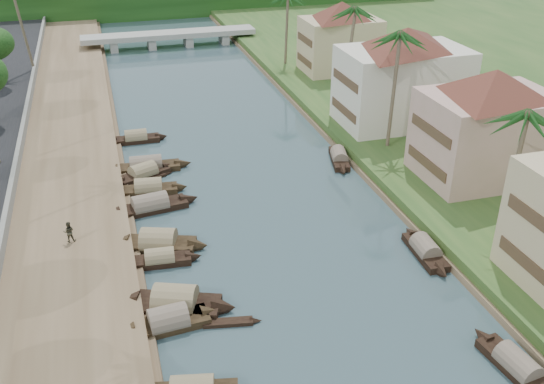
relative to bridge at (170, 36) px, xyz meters
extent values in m
plane|color=#34494F|center=(0.00, -72.00, -1.72)|extent=(220.00, 220.00, 0.00)
cube|color=brown|center=(-16.00, -52.00, -1.32)|extent=(10.00, 180.00, 0.80)
cube|color=#274A1D|center=(19.00, -52.00, -1.12)|extent=(16.00, 180.00, 1.20)
cube|color=gray|center=(-20.20, -52.00, -0.37)|extent=(0.40, 180.00, 1.10)
cube|color=#97968D|center=(0.00, 0.00, 0.28)|extent=(28.00, 4.00, 0.80)
cube|color=#97968D|center=(-9.00, 0.00, -0.82)|extent=(1.20, 3.50, 1.80)
cube|color=#97968D|center=(-3.00, 0.00, -0.82)|extent=(1.20, 3.50, 1.80)
cube|color=#97968D|center=(3.00, 0.00, -0.82)|extent=(1.20, 3.50, 1.80)
cube|color=#97968D|center=(9.00, 0.00, -0.82)|extent=(1.20, 3.50, 1.80)
cube|color=#4E3724|center=(12.95, -74.00, 1.48)|extent=(0.10, 6.40, 0.90)
cube|color=#4E3724|center=(12.95, -74.00, 4.68)|extent=(0.10, 6.40, 0.90)
cube|color=tan|center=(20.00, -58.00, 3.23)|extent=(11.00, 8.00, 7.50)
pyramid|color=#5D2B20|center=(20.00, -58.00, 8.08)|extent=(14.11, 14.11, 2.20)
cube|color=#4E3724|center=(14.45, -58.00, 1.35)|extent=(0.10, 6.40, 0.90)
cube|color=#4E3724|center=(14.45, -58.00, 4.35)|extent=(0.10, 6.40, 0.90)
cube|color=beige|center=(19.00, -44.00, 3.48)|extent=(13.00, 8.00, 8.00)
pyramid|color=#5D2B20|center=(19.00, -44.00, 8.58)|extent=(15.59, 15.59, 2.20)
cube|color=#4E3724|center=(12.45, -44.00, 1.48)|extent=(0.10, 6.40, 0.90)
cube|color=#4E3724|center=(12.45, -44.00, 4.68)|extent=(0.10, 6.40, 0.90)
cube|color=tan|center=(20.00, -24.00, 2.98)|extent=(10.00, 7.00, 7.00)
pyramid|color=#5D2B20|center=(20.00, -24.00, 7.58)|extent=(12.62, 12.62, 2.20)
cube|color=#4E3724|center=(14.95, -24.00, 1.23)|extent=(0.10, 5.60, 0.90)
cube|color=#4E3724|center=(14.95, -24.00, 4.03)|extent=(0.10, 5.60, 0.90)
cube|color=black|center=(-8.89, -67.76, -1.52)|extent=(6.26, 4.24, 0.70)
cone|color=black|center=(-5.88, -68.95, -1.44)|extent=(2.35, 2.52, 2.21)
cone|color=black|center=(-11.91, -66.57, -1.44)|extent=(2.35, 2.52, 2.21)
cylinder|color=#877256|center=(-8.89, -67.76, -1.14)|extent=(5.01, 3.82, 2.34)
cube|color=black|center=(-9.57, -69.49, -1.52)|extent=(5.21, 2.27, 0.70)
cone|color=black|center=(-6.76, -69.24, -1.44)|extent=(1.63, 1.76, 1.79)
cone|color=black|center=(-12.37, -69.75, -1.44)|extent=(1.63, 1.76, 1.79)
cylinder|color=#766759|center=(-9.57, -69.49, -1.14)|extent=(4.03, 2.23, 1.89)
cube|color=black|center=(-9.24, -62.36, -1.52)|extent=(4.56, 1.76, 0.70)
cone|color=black|center=(-6.77, -62.56, -1.44)|extent=(1.38, 1.36, 1.41)
cone|color=black|center=(-11.71, -62.16, -1.44)|extent=(1.38, 1.36, 1.41)
cylinder|color=#877256|center=(-9.24, -62.36, -1.14)|extent=(3.51, 1.73, 1.46)
cube|color=black|center=(-9.06, -60.16, -1.52)|extent=(5.87, 3.77, 0.70)
cone|color=black|center=(-6.18, -61.18, -1.44)|extent=(2.14, 2.28, 2.02)
cone|color=black|center=(-11.94, -59.14, -1.44)|extent=(2.14, 2.28, 2.02)
cylinder|color=#877256|center=(-9.06, -60.16, -1.14)|extent=(4.67, 3.41, 2.13)
cube|color=black|center=(-9.04, -54.16, -1.52)|extent=(6.37, 2.71, 0.70)
cone|color=black|center=(-5.65, -53.66, -1.44)|extent=(1.98, 1.89, 1.85)
cone|color=black|center=(-12.44, -54.65, -1.44)|extent=(1.98, 1.89, 1.85)
cylinder|color=#766759|center=(-9.04, -54.16, -1.14)|extent=(4.94, 2.57, 1.91)
cube|color=black|center=(-8.85, -50.91, -1.52)|extent=(5.16, 2.16, 0.70)
cone|color=black|center=(-6.08, -51.20, -1.44)|extent=(1.60, 1.62, 1.64)
cone|color=black|center=(-11.62, -50.62, -1.44)|extent=(1.60, 1.62, 1.64)
cylinder|color=#877256|center=(-8.85, -50.91, -1.14)|extent=(3.99, 2.10, 1.71)
cube|color=black|center=(-9.00, -47.71, -1.52)|extent=(5.23, 3.65, 0.70)
cone|color=black|center=(-6.49, -46.55, -1.44)|extent=(1.96, 2.00, 1.69)
cone|color=black|center=(-11.50, -48.88, -1.44)|extent=(1.96, 2.00, 1.69)
cylinder|color=#877256|center=(-9.00, -47.71, -1.14)|extent=(4.20, 3.21, 1.77)
cube|color=black|center=(-8.58, -46.13, -1.52)|extent=(6.46, 2.14, 0.70)
cone|color=black|center=(-5.05, -46.34, -1.44)|extent=(1.89, 1.70, 1.80)
cone|color=black|center=(-12.11, -45.92, -1.44)|extent=(1.89, 1.70, 1.80)
cylinder|color=#766759|center=(-8.58, -46.13, -1.14)|extent=(4.96, 2.12, 1.84)
cube|color=black|center=(-8.89, -38.85, -1.52)|extent=(4.86, 1.67, 0.70)
cone|color=black|center=(-6.21, -38.91, -1.44)|extent=(1.42, 1.44, 1.57)
cone|color=black|center=(-11.56, -38.79, -1.44)|extent=(1.42, 1.44, 1.57)
cylinder|color=#877256|center=(-8.89, -38.85, -1.14)|extent=(3.72, 1.71, 1.63)
cube|color=black|center=(8.96, -78.94, -1.52)|extent=(2.17, 5.50, 0.70)
cone|color=black|center=(8.60, -75.99, -1.44)|extent=(1.54, 1.67, 1.54)
cylinder|color=#766759|center=(8.96, -78.94, -1.14)|extent=(2.07, 4.25, 1.58)
cube|color=black|center=(9.88, -66.71, -1.52)|extent=(1.85, 5.06, 0.70)
cone|color=black|center=(10.03, -63.95, -1.44)|extent=(1.50, 1.51, 1.58)
cone|color=black|center=(9.73, -69.48, -1.44)|extent=(1.50, 1.51, 1.58)
cylinder|color=#766759|center=(9.88, -66.71, -1.14)|extent=(1.85, 3.89, 1.65)
cube|color=black|center=(9.94, -49.42, -1.52)|extent=(2.63, 5.31, 0.70)
cone|color=black|center=(10.61, -46.66, -1.44)|extent=(1.62, 1.72, 1.48)
cone|color=black|center=(9.26, -52.18, -1.44)|extent=(1.62, 1.72, 1.48)
cylinder|color=#766759|center=(9.94, -49.42, -1.14)|extent=(2.40, 4.15, 1.52)
cube|color=black|center=(-5.94, -70.25, -1.62)|extent=(3.23, 1.24, 0.35)
cone|color=black|center=(-4.20, -70.56, -1.62)|extent=(0.90, 0.83, 0.70)
cone|color=black|center=(-7.69, -69.94, -1.62)|extent=(0.90, 0.83, 0.70)
cube|color=black|center=(-9.12, -48.15, -1.62)|extent=(4.30, 1.80, 0.35)
cone|color=black|center=(-6.81, -47.60, -1.62)|extent=(1.22, 1.07, 0.84)
cone|color=black|center=(-11.43, -48.70, -1.62)|extent=(1.22, 1.07, 0.84)
cylinder|color=brown|center=(16.00, -67.04, 4.29)|extent=(0.67, 0.36, 9.63)
sphere|color=#194717|center=(16.00, -67.04, 8.91)|extent=(3.20, 3.20, 3.20)
cylinder|color=brown|center=(15.00, -49.64, 5.11)|extent=(0.62, 0.36, 11.28)
sphere|color=#194717|center=(15.00, -49.64, 10.52)|extent=(3.20, 3.20, 3.20)
cylinder|color=brown|center=(16.00, -35.74, 4.91)|extent=(1.39, 0.36, 10.85)
sphere|color=#194717|center=(16.00, -35.74, 10.12)|extent=(3.20, 3.20, 3.20)
cylinder|color=brown|center=(14.00, -18.70, 4.25)|extent=(0.67, 0.36, 9.55)
cylinder|color=brown|center=(-20.50, -12.57, 5.71)|extent=(1.40, 0.36, 12.05)
cylinder|color=#4C3D2B|center=(24.00, -41.86, 1.03)|extent=(0.60, 0.60, 3.18)
ellipsoid|color=black|center=(24.00, -41.86, 4.06)|extent=(4.14, 4.14, 3.40)
imported|color=#3A3828|center=(-15.43, -58.64, -0.10)|extent=(0.84, 0.67, 1.64)
camera|label=1|loc=(-11.65, -99.80, 23.56)|focal=40.00mm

